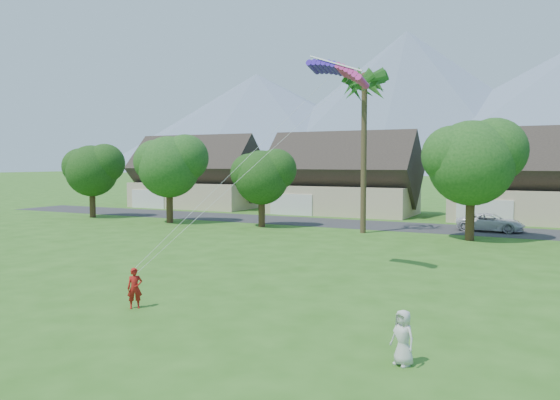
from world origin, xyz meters
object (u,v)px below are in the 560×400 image
Objects in this scene: watcher at (403,338)px; parked_car at (490,222)px; kite_flyer at (135,288)px; parafoil_kite at (339,69)px.

watcher is 31.76m from parked_car.
parked_car is (-0.81, 31.75, -0.06)m from watcher.
kite_flyer is 1.01× the size of watcher.
parked_car is at bearing 88.07° from parafoil_kite.
parked_car is at bearing 117.93° from watcher.
kite_flyer is 0.46× the size of parafoil_kite.
kite_flyer reaches higher than parked_car.
kite_flyer is 13.81m from parafoil_kite.
watcher is 0.46× the size of parafoil_kite.
parafoil_kite is (-5.76, 10.39, 9.20)m from watcher.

